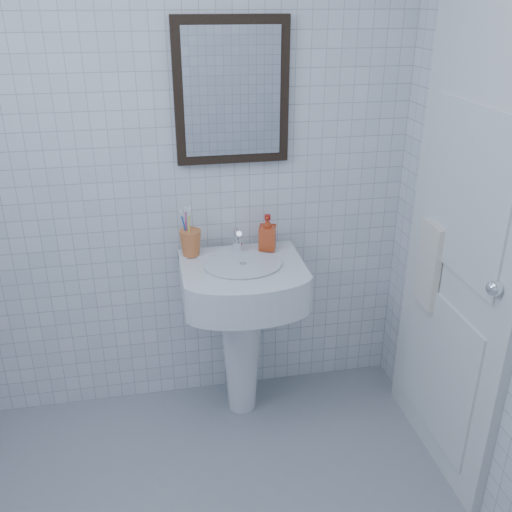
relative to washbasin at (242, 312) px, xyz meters
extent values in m
cube|color=white|center=(-0.26, 0.21, 0.68)|extent=(2.20, 0.02, 2.50)
cone|color=white|center=(0.00, 0.02, -0.22)|extent=(0.22, 0.22, 0.69)
cube|color=white|center=(0.00, -0.03, 0.18)|extent=(0.55, 0.39, 0.17)
cube|color=white|center=(0.00, 0.13, 0.26)|extent=(0.55, 0.10, 0.03)
cylinder|color=silver|center=(0.00, -0.05, 0.28)|extent=(0.34, 0.34, 0.01)
cylinder|color=silver|center=(0.00, 0.10, 0.30)|extent=(0.05, 0.05, 0.05)
cylinder|color=silver|center=(0.00, 0.09, 0.35)|extent=(0.03, 0.09, 0.08)
cylinder|color=silver|center=(0.00, 0.12, 0.33)|extent=(0.03, 0.05, 0.09)
imported|color=#BB3112|center=(0.14, 0.10, 0.36)|extent=(0.10, 0.10, 0.17)
cube|color=black|center=(0.00, 0.20, 0.98)|extent=(0.50, 0.04, 0.62)
cube|color=silver|center=(0.00, 0.18, 0.98)|extent=(0.42, 0.00, 0.54)
cube|color=silver|center=(0.82, -0.44, 0.43)|extent=(0.04, 0.80, 2.00)
torus|color=silver|center=(0.80, -0.27, 0.48)|extent=(0.01, 0.18, 0.18)
cube|color=white|center=(0.78, -0.27, 0.30)|extent=(0.03, 0.16, 0.38)
camera|label=1|loc=(-0.37, -2.30, 1.36)|focal=40.00mm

